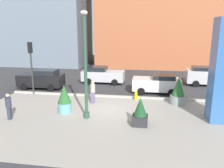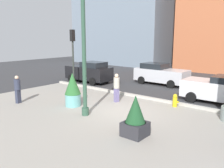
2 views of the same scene
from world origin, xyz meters
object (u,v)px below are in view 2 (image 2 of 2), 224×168
lamp_post (84,52)px  fire_hydrant (175,100)px  car_intersection (89,72)px  potted_plant_near_right (73,89)px  pedestrian_by_curb (117,86)px  potted_plant_curbside (135,117)px  traffic_light_corner (73,48)px  car_curb_east (160,74)px  car_far_lane (220,89)px  pedestrian_on_sidewalk (17,88)px

lamp_post → fire_hydrant: (2.89, 4.28, -2.84)m
fire_hydrant → car_intersection: 9.36m
potted_plant_near_right → pedestrian_by_curb: 2.66m
fire_hydrant → pedestrian_by_curb: bearing=-157.8°
potted_plant_curbside → traffic_light_corner: 11.02m
potted_plant_curbside → lamp_post: bearing=170.9°
lamp_post → car_curb_east: 10.06m
lamp_post → fire_hydrant: bearing=56.0°
potted_plant_near_right → pedestrian_by_curb: (1.40, 2.27, 0.00)m
fire_hydrant → car_intersection: size_ratio=0.18×
lamp_post → potted_plant_curbside: lamp_post is taller
car_far_lane → potted_plant_curbside: bearing=-99.4°
potted_plant_curbside → traffic_light_corner: (-9.46, 5.19, 2.25)m
car_far_lane → pedestrian_by_curb: pedestrian_by_curb is taller
car_intersection → potted_plant_curbside: bearing=-36.5°
car_curb_east → car_far_lane: 6.31m
potted_plant_curbside → car_intersection: (-9.57, 7.09, 0.12)m
fire_hydrant → car_curb_east: 6.68m
potted_plant_curbside → fire_hydrant: 4.87m
traffic_light_corner → car_curb_east: size_ratio=1.02×
fire_hydrant → traffic_light_corner: 9.35m
car_intersection → car_far_lane: car_intersection is taller
potted_plant_curbside → car_intersection: car_intersection is taller
car_intersection → pedestrian_by_curb: bearing=-31.4°
traffic_light_corner → car_intersection: size_ratio=1.06×
car_curb_east → lamp_post: bearing=-84.4°
potted_plant_near_right → fire_hydrant: 5.87m
potted_plant_near_right → pedestrian_on_sidewalk: 3.44m
potted_plant_curbside → pedestrian_by_curb: pedestrian_by_curb is taller
potted_plant_curbside → pedestrian_by_curb: 5.12m
car_curb_east → car_intersection: car_intersection is taller
car_intersection → pedestrian_by_curb: (5.86, -3.58, 0.07)m
potted_plant_near_right → car_far_lane: 8.74m
traffic_light_corner → potted_plant_near_right: bearing=-42.2°
traffic_light_corner → car_curb_east: 7.54m
potted_plant_curbside → potted_plant_near_right: (-5.12, 1.25, 0.19)m
car_intersection → car_far_lane: 10.79m
lamp_post → potted_plant_curbside: size_ratio=3.92×
potted_plant_curbside → car_far_lane: 7.38m
car_curb_east → car_intersection: (-5.23, -3.18, 0.04)m
lamp_post → car_intersection: lamp_post is taller
traffic_light_corner → pedestrian_on_sidewalk: size_ratio=2.67×
potted_plant_curbside → traffic_light_corner: bearing=151.2°
potted_plant_curbside → car_far_lane: potted_plant_curbside is taller
pedestrian_on_sidewalk → pedestrian_by_curb: bearing=41.9°
potted_plant_near_right → car_curb_east: size_ratio=0.44×
car_curb_east → car_far_lane: bearing=-28.3°
car_intersection → pedestrian_on_sidewalk: (1.46, -7.53, 0.02)m
car_intersection → pedestrian_on_sidewalk: bearing=-79.0°
car_curb_east → car_far_lane: size_ratio=1.06×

